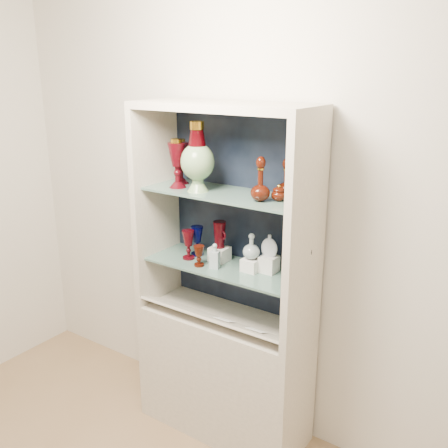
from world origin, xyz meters
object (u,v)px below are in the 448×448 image
Objects in this scene: pedestal_lamp_right at (180,161)px; cobalt_goblet at (197,241)px; enamel_urn at (197,157)px; flat_flask at (269,245)px; clear_round_decanter at (251,247)px; ruby_decanter_a at (261,176)px; ruby_goblet_small at (199,256)px; ruby_decanter_b at (286,177)px; ruby_goblet_tall at (188,245)px; ruby_pitcher at (220,235)px; lidded_bowl at (279,192)px; cameo_medallion at (301,251)px; pedestal_lamp_left at (177,163)px; clear_square_bottle at (215,256)px.

pedestal_lamp_right reaches higher than cobalt_goblet.
enamel_urn is 0.61m from flat_flask.
cobalt_goblet is 0.40m from clear_round_decanter.
enamel_urn is 0.39m from ruby_decanter_a.
cobalt_goblet is at bearing 130.49° from ruby_goblet_small.
ruby_decanter_b is 1.55× the size of clear_round_decanter.
ruby_pitcher is (0.17, 0.07, 0.07)m from ruby_goblet_tall.
ruby_pitcher is 1.23× the size of flat_flask.
flat_flask is 0.10m from clear_round_decanter.
lidded_bowl reaches higher than flat_flask.
flat_flask reaches higher than ruby_goblet_tall.
ruby_goblet_small is 0.86× the size of clear_round_decanter.
cameo_medallion reaches higher than ruby_pitcher.
ruby_pitcher is 0.52m from cameo_medallion.
ruby_goblet_small is at bearing -174.59° from ruby_decanter_a.
lidded_bowl reaches higher than ruby_goblet_tall.
pedestal_lamp_left is 1.07× the size of ruby_decanter_a.
cameo_medallion is (0.68, 0.06, 0.09)m from ruby_goblet_tall.
cameo_medallion is at bearing 21.45° from ruby_pitcher.
flat_flask is at bearing 16.74° from enamel_urn.
ruby_decanter_a is 0.67m from ruby_goblet_tall.
enamel_urn is 0.48m from ruby_decanter_b.
cobalt_goblet is (-0.09, 0.10, -0.52)m from enamel_urn.
ruby_goblet_small is 0.59m from cameo_medallion.
ruby_decanter_a reaches higher than ruby_goblet_small.
enamel_urn reaches higher than ruby_goblet_tall.
pedestal_lamp_left reaches higher than ruby_decanter_a.
ruby_goblet_small is at bearing -30.47° from pedestal_lamp_right.
enamel_urn is at bearing -179.27° from ruby_decanter_a.
clear_round_decanter reaches higher than ruby_goblet_small.
pedestal_lamp_left reaches higher than ruby_pitcher.
pedestal_lamp_left is at bearing -120.03° from cobalt_goblet.
flat_flask is at bearing 143.67° from lidded_bowl.
ruby_goblet_tall is at bearing -132.28° from ruby_pitcher.
lidded_bowl is (0.01, -0.09, -0.06)m from ruby_decanter_b.
clear_round_decanter is at bearing -153.45° from ruby_decanter_b.
ruby_decanter_a is 1.47× the size of ruby_goblet_tall.
enamel_urn is at bearing -48.53° from cobalt_goblet.
ruby_decanter_b is 1.80× the size of ruby_goblet_small.
pedestal_lamp_left is 2.28× the size of ruby_goblet_small.
pedestal_lamp_right is 0.55m from ruby_goblet_small.
pedestal_lamp_right is 0.64m from clear_round_decanter.
pedestal_lamp_left is 1.75× the size of ruby_pitcher.
ruby_goblet_tall is at bearing -35.51° from pedestal_lamp_right.
lidded_bowl reaches higher than ruby_goblet_small.
ruby_pitcher is (-0.39, 0.04, -0.31)m from lidded_bowl.
lidded_bowl is at bearing 4.88° from pedestal_lamp_left.
enamel_urn is at bearing 126.81° from ruby_goblet_small.
ruby_pitcher is (0.22, 0.09, -0.40)m from pedestal_lamp_left.
ruby_decanter_a is 1.77× the size of clear_square_bottle.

